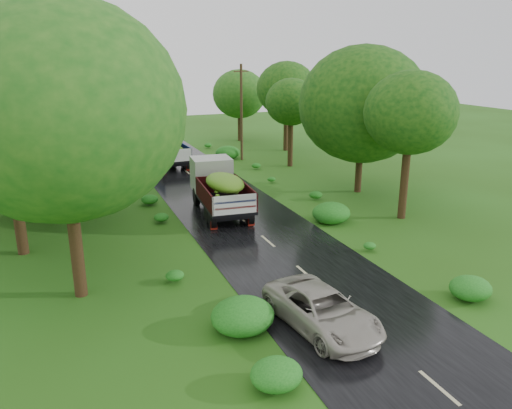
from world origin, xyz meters
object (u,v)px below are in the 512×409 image
truck_far (166,147)px  utility_pole (241,112)px  car (322,310)px  truck_near (219,185)px

truck_far → utility_pole: utility_pole is taller
car → utility_pole: size_ratio=0.59×
truck_near → car: truck_near is taller
car → utility_pole: utility_pole is taller
truck_far → car: truck_far is taller
truck_near → car: size_ratio=1.44×
truck_near → utility_pole: bearing=69.4°
truck_near → utility_pole: (6.29, 13.35, 2.53)m
truck_far → utility_pole: (6.44, -0.34, 2.61)m
truck_near → utility_pole: size_ratio=0.85×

